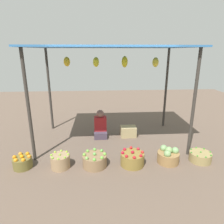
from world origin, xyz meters
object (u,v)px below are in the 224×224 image
Objects in this scene: basket_red_apples at (132,159)px; basket_oranges at (23,162)px; basket_cabbages at (168,156)px; basket_green_chilies at (200,157)px; vendor_person at (100,127)px; basket_limes at (60,161)px; basket_green_apples at (95,160)px; wooden_crate_near_vendor at (128,131)px.

basket_oranges is at bearing 178.82° from basket_red_apples.
basket_cabbages is 0.99× the size of basket_green_chilies.
basket_oranges is 0.82× the size of basket_green_chilies.
vendor_person is 1.97× the size of basket_limes.
basket_green_chilies is at bearing 0.65° from basket_cabbages.
basket_green_apples reaches higher than wooden_crate_near_vendor.
basket_green_chilies is (2.33, 0.05, -0.03)m from basket_green_apples.
basket_limes reaches higher than basket_green_apples.
vendor_person is 1.65× the size of basket_green_chilies.
basket_red_apples is 0.80m from basket_cabbages.
basket_green_chilies is at bearing -45.41° from wooden_crate_near_vendor.
basket_cabbages is (3.10, -0.00, 0.03)m from basket_oranges.
basket_green_apples is 1.74m from wooden_crate_near_vendor.
basket_green_chilies is 2.00m from wooden_crate_near_vendor.
vendor_person is 1.67m from basket_red_apples.
basket_red_apples is (1.52, -0.00, -0.00)m from basket_limes.
basket_red_apples is (0.66, -1.52, -0.16)m from vendor_person.
basket_green_chilies is at bearing 1.00° from basket_limes.
basket_green_apples is (-0.14, -1.51, -0.17)m from vendor_person.
basket_green_apples is 1.17× the size of wooden_crate_near_vendor.
wooden_crate_near_vendor is (0.13, 1.48, 0.00)m from basket_red_apples.
vendor_person is 2.01× the size of basket_oranges.
basket_limes is 0.84× the size of basket_green_chilies.
basket_red_apples reaches higher than basket_green_apples.
basket_green_apples is at bearing -178.62° from basket_cabbages.
basket_red_apples is (0.80, -0.01, 0.01)m from basket_green_apples.
basket_green_apples is (1.50, -0.04, 0.01)m from basket_oranges.
basket_limes is (0.79, -0.05, 0.02)m from basket_oranges.
vendor_person reaches higher than basket_green_chilies.
basket_limes is at bearing -3.39° from basket_oranges.
vendor_person is 2.08m from basket_cabbages.
basket_red_apples reaches higher than wooden_crate_near_vendor.
basket_red_apples is 1.53m from basket_green_chilies.
basket_red_apples is at bearing -177.98° from basket_green_chilies.
vendor_person is 2.21m from basket_oranges.
basket_red_apples is 1.06× the size of basket_green_chilies.
basket_oranges is 0.77× the size of basket_red_apples.
basket_green_apples is at bearing 0.49° from basket_limes.
basket_cabbages is 1.58m from wooden_crate_near_vendor.
basket_oranges is (-1.64, -1.47, -0.17)m from vendor_person.
wooden_crate_near_vendor is at bearing -3.38° from vendor_person.
wooden_crate_near_vendor is at bearing 41.87° from basket_limes.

